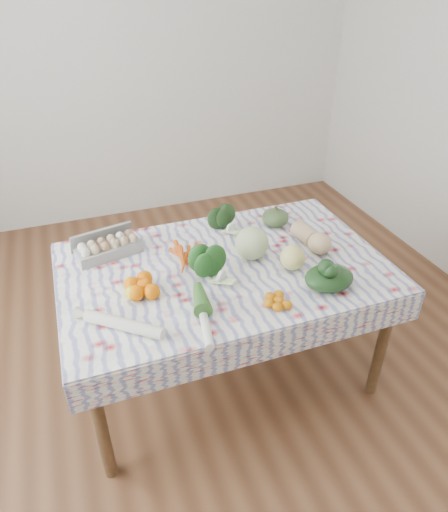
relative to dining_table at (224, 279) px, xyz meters
The scene contains 17 objects.
ground 0.68m from the dining_table, ahead, with size 4.50×4.50×0.00m, color brown.
wall_back 2.36m from the dining_table, 90.00° to the left, with size 4.00×0.04×2.80m, color silver.
dining_table is the anchor object (origin of this frame).
tablecloth 0.08m from the dining_table, ahead, with size 1.66×1.06×0.01m, color white.
egg_carton 0.63m from the dining_table, 151.38° to the left, with size 0.34×0.14×0.09m, color gray.
carrot_bunch 0.23m from the dining_table, 143.52° to the left, with size 0.22×0.20×0.04m, color #CC4D0F.
kale_bunch 0.39m from the dining_table, 68.91° to the left, with size 0.15×0.13×0.13m, color black.
kabocha_squash 0.54m from the dining_table, 34.54° to the left, with size 0.16×0.16×0.10m, color #3D552D.
cabbage 0.24m from the dining_table, ahead, with size 0.17×0.17×0.17m, color #B9CF8B.
butternut_squash 0.53m from the dining_table, ahead, with size 0.12×0.27×0.12m, color #DAB07D.
orange_cluster 0.46m from the dining_table, 168.77° to the right, with size 0.24×0.24×0.08m, color #F46C00.
broccoli 0.20m from the dining_table, 134.07° to the right, with size 0.16×0.16×0.12m, color #1D521A.
mandarin_cluster 0.42m from the dining_table, 71.96° to the right, with size 0.16×0.16×0.05m, color orange.
grapefruit 0.38m from the dining_table, 23.88° to the right, with size 0.13×0.13×0.13m, color #E3D674.
spinach_bag 0.55m from the dining_table, 40.06° to the right, with size 0.24×0.19×0.11m, color black.
daikon 0.65m from the dining_table, 151.27° to the right, with size 0.06×0.06×0.39m, color silver.
leek 0.45m from the dining_table, 121.72° to the right, with size 0.04×0.04×0.38m, color white.
Camera 1 is at (-0.66, -1.82, 2.09)m, focal length 32.00 mm.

